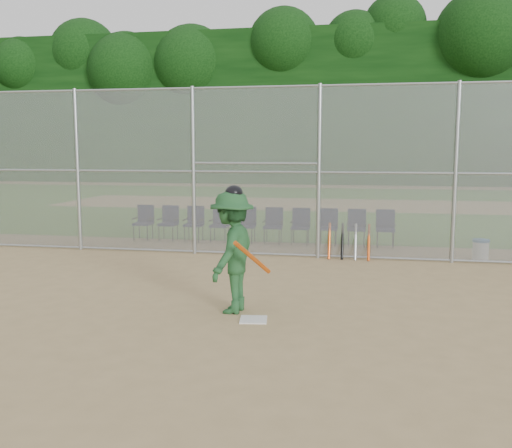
% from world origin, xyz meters
% --- Properties ---
extents(ground, '(100.00, 100.00, 0.00)m').
position_xyz_m(ground, '(0.00, 0.00, 0.00)').
color(ground, tan).
rests_on(ground, ground).
extents(grass_strip, '(100.00, 100.00, 0.00)m').
position_xyz_m(grass_strip, '(0.00, 18.00, 0.01)').
color(grass_strip, '#356A1F').
rests_on(grass_strip, ground).
extents(dirt_patch_far, '(24.00, 24.00, 0.00)m').
position_xyz_m(dirt_patch_far, '(0.00, 18.00, 0.01)').
color(dirt_patch_far, tan).
rests_on(dirt_patch_far, ground).
extents(backstop_fence, '(16.09, 0.09, 4.00)m').
position_xyz_m(backstop_fence, '(0.00, 5.00, 2.07)').
color(backstop_fence, gray).
rests_on(backstop_fence, ground).
extents(treeline, '(81.00, 60.00, 11.00)m').
position_xyz_m(treeline, '(0.00, 20.00, 5.50)').
color(treeline, black).
rests_on(treeline, ground).
extents(home_plate, '(0.45, 0.45, 0.02)m').
position_xyz_m(home_plate, '(0.45, -0.09, 0.01)').
color(home_plate, silver).
rests_on(home_plate, ground).
extents(batter_at_plate, '(1.07, 1.36, 1.99)m').
position_xyz_m(batter_at_plate, '(0.04, 0.30, 0.96)').
color(batter_at_plate, '#1F4E27').
rests_on(batter_at_plate, ground).
extents(water_cooler, '(0.38, 0.38, 0.48)m').
position_xyz_m(water_cooler, '(4.69, 5.43, 0.24)').
color(water_cooler, white).
rests_on(water_cooler, ground).
extents(spare_bats, '(0.96, 0.36, 0.84)m').
position_xyz_m(spare_bats, '(1.72, 4.96, 0.41)').
color(spare_bats, '#D84C14').
rests_on(spare_bats, ground).
extents(chair_0, '(0.54, 0.52, 0.96)m').
position_xyz_m(chair_0, '(-4.05, 6.81, 0.48)').
color(chair_0, '#0E1235').
rests_on(chair_0, ground).
extents(chair_1, '(0.54, 0.52, 0.96)m').
position_xyz_m(chair_1, '(-3.31, 6.81, 0.48)').
color(chair_1, '#0E1235').
rests_on(chair_1, ground).
extents(chair_2, '(0.54, 0.52, 0.96)m').
position_xyz_m(chair_2, '(-2.57, 6.81, 0.48)').
color(chair_2, '#0E1235').
rests_on(chair_2, ground).
extents(chair_3, '(0.54, 0.52, 0.96)m').
position_xyz_m(chair_3, '(-1.83, 6.81, 0.48)').
color(chair_3, '#0E1235').
rests_on(chair_3, ground).
extents(chair_4, '(0.54, 0.52, 0.96)m').
position_xyz_m(chair_4, '(-1.09, 6.81, 0.48)').
color(chair_4, '#0E1235').
rests_on(chair_4, ground).
extents(chair_5, '(0.54, 0.52, 0.96)m').
position_xyz_m(chair_5, '(-0.35, 6.81, 0.48)').
color(chair_5, '#0E1235').
rests_on(chair_5, ground).
extents(chair_6, '(0.54, 0.52, 0.96)m').
position_xyz_m(chair_6, '(0.39, 6.81, 0.48)').
color(chair_6, '#0E1235').
rests_on(chair_6, ground).
extents(chair_7, '(0.54, 0.52, 0.96)m').
position_xyz_m(chair_7, '(1.12, 6.81, 0.48)').
color(chair_7, '#0E1235').
rests_on(chair_7, ground).
extents(chair_8, '(0.54, 0.52, 0.96)m').
position_xyz_m(chair_8, '(1.86, 6.81, 0.48)').
color(chair_8, '#0E1235').
rests_on(chair_8, ground).
extents(chair_9, '(0.54, 0.52, 0.96)m').
position_xyz_m(chair_9, '(2.60, 6.81, 0.48)').
color(chair_9, '#0E1235').
rests_on(chair_9, ground).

